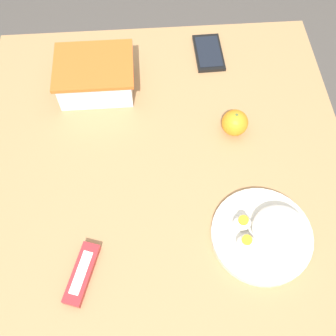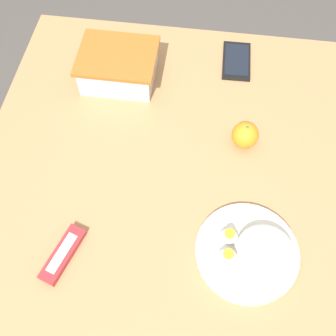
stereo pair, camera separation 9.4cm
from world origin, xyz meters
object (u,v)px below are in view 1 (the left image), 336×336
at_px(food_container, 96,77).
at_px(cell_phone, 209,53).
at_px(orange_fruit, 235,123).
at_px(rice_plate, 268,233).
at_px(candy_bar, 82,274).

distance_m(food_container, cell_phone, 0.34).
relative_size(orange_fruit, rice_plate, 0.30).
bearing_deg(candy_bar, food_container, 87.37).
distance_m(food_container, candy_bar, 0.53).
relative_size(food_container, rice_plate, 0.92).
relative_size(candy_bar, cell_phone, 0.95).
bearing_deg(rice_plate, food_container, 129.57).
bearing_deg(rice_plate, orange_fruit, 95.78).
bearing_deg(orange_fruit, cell_phone, 96.37).
relative_size(food_container, candy_bar, 1.51).
xyz_separation_m(food_container, rice_plate, (0.39, -0.47, -0.02)).
bearing_deg(cell_phone, candy_bar, -118.99).
relative_size(food_container, orange_fruit, 3.08).
bearing_deg(food_container, rice_plate, -50.43).
distance_m(candy_bar, cell_phone, 0.72).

